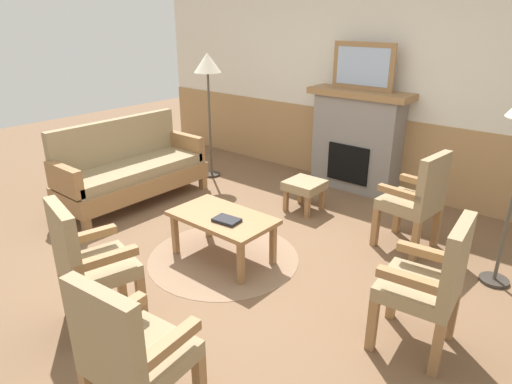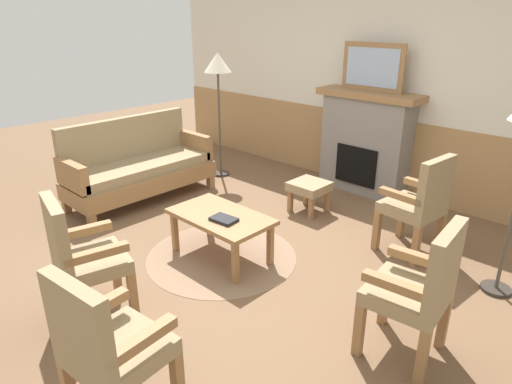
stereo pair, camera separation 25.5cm
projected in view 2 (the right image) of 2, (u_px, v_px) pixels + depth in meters
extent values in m
plane|color=brown|center=(231.00, 255.00, 4.28)|extent=(14.00, 14.00, 0.00)
cube|color=silver|center=(381.00, 83.00, 5.53)|extent=(7.20, 0.12, 2.70)
cube|color=#A87F51|center=(372.00, 152.00, 5.81)|extent=(7.20, 0.02, 0.95)
cube|color=gray|center=(365.00, 146.00, 5.64)|extent=(1.10, 0.36, 1.20)
cube|color=black|center=(356.00, 166.00, 5.59)|extent=(0.56, 0.02, 0.48)
cube|color=olive|center=(370.00, 94.00, 5.40)|extent=(1.30, 0.44, 0.08)
cube|color=olive|center=(373.00, 67.00, 5.28)|extent=(0.80, 0.03, 0.56)
cube|color=#9EB2D1|center=(372.00, 67.00, 5.27)|extent=(0.68, 0.01, 0.44)
cube|color=olive|center=(92.00, 221.00, 4.80)|extent=(0.08, 0.08, 0.16)
cube|color=olive|center=(211.00, 182.00, 5.92)|extent=(0.08, 0.08, 0.16)
cube|color=olive|center=(67.00, 206.00, 5.18)|extent=(0.08, 0.08, 0.16)
cube|color=olive|center=(183.00, 171.00, 6.31)|extent=(0.08, 0.08, 0.16)
cube|color=olive|center=(142.00, 179.00, 5.48)|extent=(0.70, 1.80, 0.20)
cube|color=#937F5B|center=(141.00, 167.00, 5.43)|extent=(0.60, 1.70, 0.12)
cube|color=#937F5B|center=(125.00, 138.00, 5.50)|extent=(0.10, 1.70, 0.50)
cube|color=olive|center=(72.00, 175.00, 4.81)|extent=(0.60, 0.10, 0.30)
cube|color=olive|center=(195.00, 144.00, 5.96)|extent=(0.60, 0.10, 0.30)
cube|color=olive|center=(175.00, 231.00, 4.31)|extent=(0.05, 0.05, 0.40)
cube|color=olive|center=(235.00, 263.00, 3.77)|extent=(0.05, 0.05, 0.40)
cube|color=olive|center=(210.00, 217.00, 4.60)|extent=(0.05, 0.05, 0.40)
cube|color=olive|center=(270.00, 245.00, 4.06)|extent=(0.05, 0.05, 0.40)
cube|color=olive|center=(220.00, 216.00, 4.10)|extent=(0.96, 0.56, 0.04)
cylinder|color=#896B51|center=(222.00, 256.00, 4.26)|extent=(1.42, 1.42, 0.01)
cube|color=black|center=(224.00, 219.00, 3.97)|extent=(0.25, 0.18, 0.03)
cube|color=olive|center=(290.00, 201.00, 5.18)|extent=(0.05, 0.05, 0.26)
cube|color=olive|center=(311.00, 208.00, 4.99)|extent=(0.05, 0.05, 0.26)
cube|color=olive|center=(306.00, 194.00, 5.39)|extent=(0.05, 0.05, 0.26)
cube|color=olive|center=(327.00, 201.00, 5.19)|extent=(0.05, 0.05, 0.26)
cube|color=#937F5B|center=(309.00, 186.00, 5.12)|extent=(0.40, 0.40, 0.10)
cube|color=olive|center=(359.00, 329.00, 2.98)|extent=(0.07, 0.07, 0.40)
cube|color=olive|center=(385.00, 300.00, 3.28)|extent=(0.07, 0.07, 0.40)
cube|color=olive|center=(422.00, 357.00, 2.74)|extent=(0.07, 0.07, 0.40)
cube|color=olive|center=(443.00, 322.00, 3.04)|extent=(0.07, 0.07, 0.40)
cube|color=#937F5B|center=(406.00, 294.00, 2.92)|extent=(0.52, 0.52, 0.10)
cube|color=#937F5B|center=(445.00, 266.00, 2.69)|extent=(0.13, 0.49, 0.48)
cube|color=olive|center=(397.00, 286.00, 2.70)|extent=(0.44, 0.11, 0.06)
cube|color=olive|center=(421.00, 259.00, 3.00)|extent=(0.44, 0.11, 0.06)
cube|color=olive|center=(377.00, 230.00, 4.33)|extent=(0.07, 0.07, 0.40)
cube|color=olive|center=(401.00, 218.00, 4.58)|extent=(0.07, 0.07, 0.40)
cube|color=olive|center=(416.00, 246.00, 4.03)|extent=(0.07, 0.07, 0.40)
cube|color=olive|center=(440.00, 233.00, 4.28)|extent=(0.07, 0.07, 0.40)
cube|color=#937F5B|center=(411.00, 208.00, 4.21)|extent=(0.53, 0.53, 0.10)
cube|color=#937F5B|center=(436.00, 185.00, 3.97)|extent=(0.13, 0.49, 0.48)
cube|color=olive|center=(401.00, 196.00, 4.03)|extent=(0.44, 0.12, 0.06)
cube|color=olive|center=(426.00, 186.00, 4.27)|extent=(0.44, 0.12, 0.06)
cube|color=olive|center=(116.00, 271.00, 3.65)|extent=(0.07, 0.07, 0.40)
cube|color=olive|center=(133.00, 296.00, 3.33)|extent=(0.07, 0.07, 0.40)
cube|color=olive|center=(61.00, 287.00, 3.44)|extent=(0.07, 0.07, 0.40)
cube|color=olive|center=(74.00, 315.00, 3.11)|extent=(0.07, 0.07, 0.40)
cube|color=#937F5B|center=(92.00, 262.00, 3.29)|extent=(0.58, 0.58, 0.10)
cube|color=#937F5B|center=(57.00, 234.00, 3.08)|extent=(0.49, 0.19, 0.48)
cube|color=olive|center=(82.00, 231.00, 3.39)|extent=(0.17, 0.44, 0.06)
cube|color=olive|center=(97.00, 254.00, 3.07)|extent=(0.17, 0.44, 0.06)
cube|color=olive|center=(131.00, 349.00, 2.80)|extent=(0.07, 0.07, 0.40)
cube|color=olive|center=(178.00, 381.00, 2.56)|extent=(0.07, 0.07, 0.40)
cube|color=#937F5B|center=(119.00, 351.00, 2.43)|extent=(0.53, 0.53, 0.10)
cube|color=#937F5B|center=(78.00, 326.00, 2.18)|extent=(0.49, 0.13, 0.48)
cube|color=olive|center=(93.00, 310.00, 2.48)|extent=(0.11, 0.44, 0.06)
cube|color=olive|center=(141.00, 341.00, 2.25)|extent=(0.11, 0.44, 0.06)
cylinder|color=#332D28|center=(221.00, 173.00, 6.42)|extent=(0.24, 0.24, 0.03)
cylinder|color=#4C473D|center=(219.00, 124.00, 6.15)|extent=(0.03, 0.03, 1.40)
cone|color=silver|center=(218.00, 62.00, 5.85)|extent=(0.36, 0.36, 0.25)
cylinder|color=#332D28|center=(496.00, 289.00, 3.74)|extent=(0.24, 0.24, 0.03)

